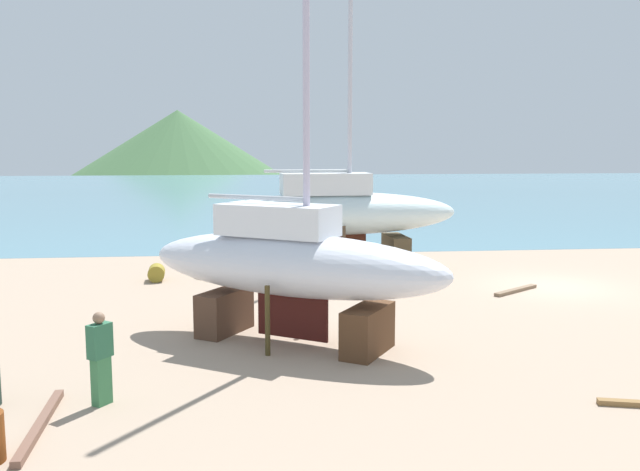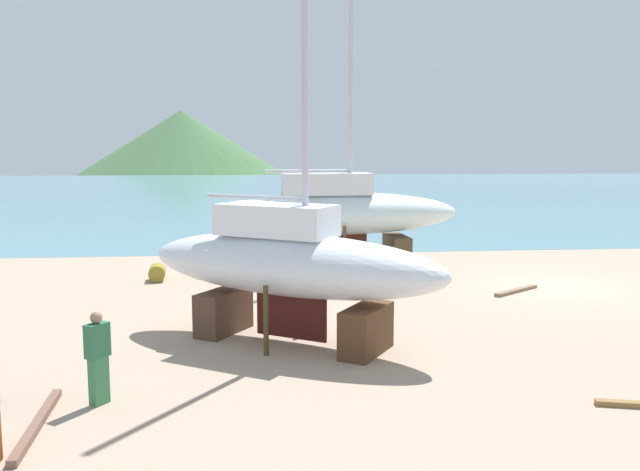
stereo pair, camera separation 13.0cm
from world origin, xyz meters
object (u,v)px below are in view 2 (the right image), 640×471
(worker, at_px, (98,356))
(barrel_by_slipway, at_px, (157,273))
(sailboat_large_starboard, at_px, (337,213))
(sailboat_far_slipway, at_px, (290,264))

(worker, distance_m, barrel_by_slipway, 11.81)
(sailboat_large_starboard, height_order, barrel_by_slipway, sailboat_large_starboard)
(worker, bearing_deg, sailboat_large_starboard, 101.38)
(sailboat_far_slipway, relative_size, barrel_by_slipway, 15.24)
(sailboat_far_slipway, xyz_separation_m, sailboat_large_starboard, (2.36, 9.76, 0.26))
(barrel_by_slipway, bearing_deg, sailboat_large_starboard, 14.01)
(sailboat_far_slipway, height_order, worker, sailboat_far_slipway)
(sailboat_far_slipway, distance_m, worker, 5.35)
(sailboat_far_slipway, bearing_deg, barrel_by_slipway, 150.39)
(sailboat_large_starboard, relative_size, barrel_by_slipway, 19.19)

